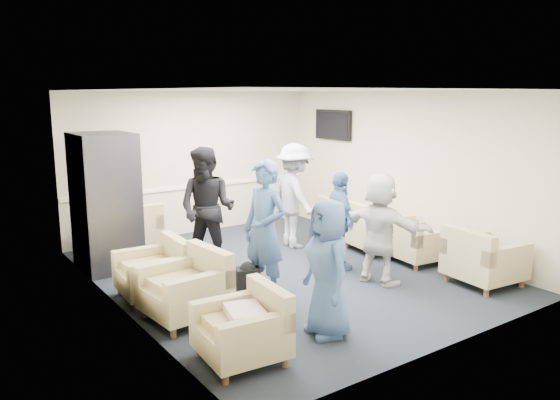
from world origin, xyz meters
TOP-DOWN VIEW (x-y plane):
  - floor at (0.00, 0.00)m, footprint 6.00×6.00m
  - ceiling at (0.00, 0.00)m, footprint 6.00×6.00m
  - back_wall at (0.00, 3.00)m, footprint 5.00×0.02m
  - front_wall at (0.00, -3.00)m, footprint 5.00×0.02m
  - left_wall at (-2.50, 0.00)m, footprint 0.02×6.00m
  - right_wall at (2.50, 0.00)m, footprint 0.02×6.00m
  - chair_rail at (0.00, 2.98)m, footprint 4.98×0.04m
  - tv at (2.44, 1.80)m, footprint 0.10×1.00m
  - armchair_left_near at (-1.92, -2.03)m, footprint 0.86×0.86m
  - armchair_left_mid at (-1.92, -0.73)m, footprint 0.95×0.95m
  - armchair_left_far at (-1.97, 0.15)m, footprint 0.87×0.87m
  - armchair_right_near at (1.95, -2.03)m, footprint 0.96×0.96m
  - armchair_right_midnear at (1.97, -0.81)m, footprint 0.86×0.86m
  - armchair_right_midfar at (1.91, 0.05)m, footprint 1.02×1.02m
  - armchair_right_far at (2.00, 0.94)m, footprint 0.94×0.94m
  - armchair_corner at (-1.50, 2.39)m, footprint 0.89×0.89m
  - vending_machine at (-2.09, 1.74)m, footprint 0.84×0.99m
  - backpack at (-1.05, -0.65)m, footprint 0.37×0.32m
  - pillow at (-1.93, -2.02)m, footprint 0.46×0.54m
  - person_front_left at (-0.87, -2.03)m, footprint 0.64×0.84m
  - person_mid_left at (-0.83, -0.72)m, footprint 0.58×0.75m
  - person_back_left at (-0.85, 0.82)m, footprint 1.12×1.15m
  - person_back_right at (0.96, 1.06)m, footprint 0.84×1.26m
  - person_mid_right at (0.78, -0.33)m, footprint 0.63×0.96m
  - person_front_right at (0.83, -1.14)m, footprint 0.78×1.54m

SIDE VIEW (x-z plane):
  - floor at x=0.00m, z-range 0.00..0.00m
  - backpack at x=-1.05m, z-range 0.01..0.53m
  - armchair_right_midnear at x=1.97m, z-range 0.00..0.62m
  - armchair_left_near at x=-1.92m, z-range 0.00..0.64m
  - armchair_left_far at x=-1.97m, z-range 0.00..0.66m
  - armchair_right_far at x=2.00m, z-range 0.00..0.66m
  - armchair_left_mid at x=-1.92m, z-range 0.00..0.70m
  - armchair_right_near at x=1.95m, z-range 0.00..0.70m
  - armchair_corner at x=-1.50m, z-range 0.00..0.71m
  - armchair_right_midfar at x=1.91m, z-range 0.00..0.72m
  - pillow at x=-1.93m, z-range 0.42..0.55m
  - person_mid_right at x=0.78m, z-range 0.00..1.51m
  - person_front_left at x=-0.87m, z-range 0.00..1.54m
  - person_front_right at x=0.83m, z-range 0.00..1.58m
  - chair_rail at x=0.00m, z-range 0.87..0.93m
  - person_back_right at x=0.96m, z-range 0.00..1.81m
  - person_mid_left at x=-0.83m, z-range 0.00..1.83m
  - person_back_left at x=-0.85m, z-range 0.00..1.87m
  - vending_machine at x=-2.09m, z-range 0.00..2.08m
  - back_wall at x=0.00m, z-range 0.00..2.70m
  - front_wall at x=0.00m, z-range 0.00..2.70m
  - left_wall at x=-2.50m, z-range 0.00..2.70m
  - right_wall at x=2.50m, z-range 0.00..2.70m
  - tv at x=2.44m, z-range 1.76..2.34m
  - ceiling at x=0.00m, z-range 2.70..2.70m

